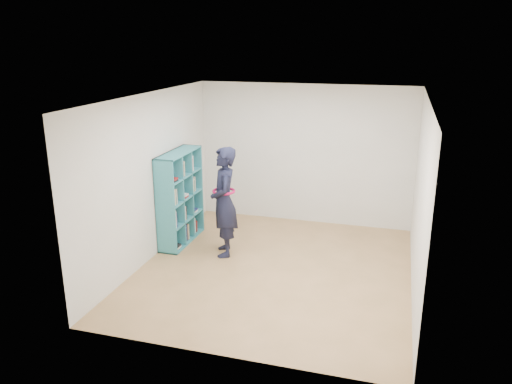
# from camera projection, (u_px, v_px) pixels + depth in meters

# --- Properties ---
(floor) EXTENTS (4.50, 4.50, 0.00)m
(floor) POSITION_uv_depth(u_px,v_px,m) (274.00, 270.00, 7.59)
(floor) COLOR olive
(floor) RESTS_ON ground
(ceiling) EXTENTS (4.50, 4.50, 0.00)m
(ceiling) POSITION_uv_depth(u_px,v_px,m) (276.00, 97.00, 6.82)
(ceiling) COLOR white
(ceiling) RESTS_ON wall_back
(wall_left) EXTENTS (0.02, 4.50, 2.60)m
(wall_left) POSITION_uv_depth(u_px,v_px,m) (150.00, 178.00, 7.73)
(wall_left) COLOR silver
(wall_left) RESTS_ON floor
(wall_right) EXTENTS (0.02, 4.50, 2.60)m
(wall_right) POSITION_uv_depth(u_px,v_px,m) (420.00, 200.00, 6.67)
(wall_right) COLOR silver
(wall_right) RESTS_ON floor
(wall_back) EXTENTS (4.00, 0.02, 2.60)m
(wall_back) POSITION_uv_depth(u_px,v_px,m) (305.00, 155.00, 9.27)
(wall_back) COLOR silver
(wall_back) RESTS_ON floor
(wall_front) EXTENTS (4.00, 0.02, 2.60)m
(wall_front) POSITION_uv_depth(u_px,v_px,m) (223.00, 248.00, 5.14)
(wall_front) COLOR silver
(wall_front) RESTS_ON floor
(bookshelf) EXTENTS (0.35, 1.19, 1.58)m
(bookshelf) POSITION_uv_depth(u_px,v_px,m) (179.00, 198.00, 8.45)
(bookshelf) COLOR teal
(bookshelf) RESTS_ON floor
(person) EXTENTS (0.64, 0.76, 1.77)m
(person) POSITION_uv_depth(u_px,v_px,m) (224.00, 202.00, 7.90)
(person) COLOR black
(person) RESTS_ON floor
(smartphone) EXTENTS (0.08, 0.10, 0.14)m
(smartphone) POSITION_uv_depth(u_px,v_px,m) (214.00, 194.00, 7.94)
(smartphone) COLOR silver
(smartphone) RESTS_ON person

